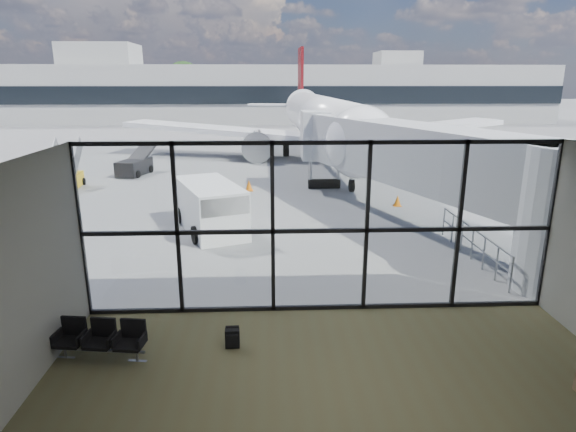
{
  "coord_description": "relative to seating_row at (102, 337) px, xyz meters",
  "views": [
    {
      "loc": [
        -1.32,
        -11.65,
        5.88
      ],
      "look_at": [
        -0.68,
        3.0,
        1.75
      ],
      "focal_mm": 30.0,
      "sensor_mm": 36.0,
      "label": 1
    }
  ],
  "objects": [
    {
      "name": "far_terminal",
      "position": [
        4.4,
        64.06,
        3.72
      ],
      "size": [
        80.0,
        12.2,
        11.0
      ],
      "color": "#A1A19D",
      "rests_on": "ground"
    },
    {
      "name": "apron_railing",
      "position": [
        10.59,
        5.59,
        0.23
      ],
      "size": [
        0.06,
        5.46,
        1.11
      ],
      "color": "gray",
      "rests_on": "ground"
    },
    {
      "name": "tree_1",
      "position": [
        -34.01,
        74.09,
        4.77
      ],
      "size": [
        5.61,
        5.61,
        8.07
      ],
      "color": "#382619",
      "rests_on": "ground"
    },
    {
      "name": "tree_5",
      "position": [
        -10.01,
        74.09,
        5.39
      ],
      "size": [
        6.27,
        6.27,
        9.03
      ],
      "color": "#382619",
      "rests_on": "ground"
    },
    {
      "name": "tree_0",
      "position": [
        -40.01,
        74.09,
        4.14
      ],
      "size": [
        4.95,
        4.95,
        7.12
      ],
      "color": "#382619",
      "rests_on": "ground"
    },
    {
      "name": "mobile_stairs",
      "position": [
        -7.76,
        17.67,
        0.04
      ],
      "size": [
        1.94,
        3.26,
        2.19
      ],
      "rotation": [
        0.0,
        0.0,
        0.12
      ],
      "color": "yellow",
      "rests_on": "ground"
    },
    {
      "name": "glass_curtain_wall",
      "position": [
        4.99,
        2.09,
        1.76
      ],
      "size": [
        12.1,
        0.12,
        4.5
      ],
      "color": "white",
      "rests_on": "ground"
    },
    {
      "name": "ground",
      "position": [
        4.99,
        42.09,
        -0.49
      ],
      "size": [
        220.0,
        220.0,
        0.0
      ],
      "primitive_type": "plane",
      "color": "slate",
      "rests_on": "ground"
    },
    {
      "name": "airliner",
      "position": [
        7.93,
        30.17,
        2.39
      ],
      "size": [
        31.65,
        36.63,
        9.44
      ],
      "rotation": [
        0.0,
        0.0,
        0.03
      ],
      "color": "white",
      "rests_on": "ground"
    },
    {
      "name": "tree_4",
      "position": [
        -16.01,
        74.09,
        4.77
      ],
      "size": [
        5.61,
        5.61,
        8.07
      ],
      "color": "#382619",
      "rests_on": "ground"
    },
    {
      "name": "seating_row",
      "position": [
        0.0,
        0.0,
        0.0
      ],
      "size": [
        1.98,
        0.79,
        0.88
      ],
      "rotation": [
        0.0,
        0.0,
        -0.13
      ],
      "color": "gray",
      "rests_on": "ground"
    },
    {
      "name": "belt_loader",
      "position": [
        -4.9,
        21.73,
        0.08
      ],
      "size": [
        2.01,
        3.87,
        1.7
      ],
      "rotation": [
        0.0,
        0.0,
        -0.21
      ],
      "color": "black",
      "rests_on": "ground"
    },
    {
      "name": "jet_bridge",
      "position": [
        9.89,
        9.16,
        2.27
      ],
      "size": [
        8.0,
        16.5,
        4.33
      ],
      "color": "#ACAFB2",
      "rests_on": "ground"
    },
    {
      "name": "traffic_cone_a",
      "position": [
        2.64,
        16.59,
        -0.19
      ],
      "size": [
        0.43,
        0.43,
        0.62
      ],
      "color": "orange",
      "rests_on": "ground"
    },
    {
      "name": "traffic_cone_c",
      "position": [
        9.99,
        12.9,
        -0.23
      ],
      "size": [
        0.38,
        0.38,
        0.54
      ],
      "color": "orange",
      "rests_on": "ground"
    },
    {
      "name": "tree_3",
      "position": [
        -22.01,
        74.09,
        4.14
      ],
      "size": [
        4.95,
        4.95,
        7.12
      ],
      "color": "#382619",
      "rests_on": "ground"
    },
    {
      "name": "tree_2",
      "position": [
        -28.01,
        74.09,
        5.39
      ],
      "size": [
        6.27,
        6.27,
        9.03
      ],
      "color": "#382619",
      "rests_on": "ground"
    },
    {
      "name": "service_van",
      "position": [
        1.38,
        9.26,
        0.51
      ],
      "size": [
        3.43,
        4.85,
        1.93
      ],
      "rotation": [
        0.0,
        0.0,
        0.38
      ],
      "color": "white",
      "rests_on": "ground"
    },
    {
      "name": "lounge_shell",
      "position": [
        4.99,
        -2.71,
        2.16
      ],
      "size": [
        12.02,
        8.01,
        4.51
      ],
      "color": "#6C6644",
      "rests_on": "ground"
    },
    {
      "name": "backpack",
      "position": [
        2.82,
        0.28,
        -0.25
      ],
      "size": [
        0.33,
        0.3,
        0.49
      ],
      "rotation": [
        0.0,
        0.0,
        0.03
      ],
      "color": "black",
      "rests_on": "ground"
    }
  ]
}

